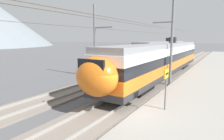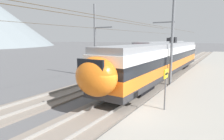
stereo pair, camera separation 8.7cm
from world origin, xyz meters
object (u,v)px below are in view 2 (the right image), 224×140
(train_near_platform, at_px, (162,58))
(platform_sign, at_px, (166,80))
(catenary_mast_mid, at_px, (171,39))
(catenary_mast_far_side, at_px, (96,40))
(train_far_track, at_px, (163,50))

(train_near_platform, bearing_deg, platform_sign, -162.01)
(catenary_mast_mid, relative_size, catenary_mast_far_side, 1.00)
(train_near_platform, xyz_separation_m, catenary_mast_mid, (-2.97, -1.58, 2.14))
(train_near_platform, bearing_deg, catenary_mast_mid, -151.98)
(train_near_platform, relative_size, train_far_track, 1.07)
(catenary_mast_mid, distance_m, catenary_mast_far_side, 8.17)
(train_far_track, bearing_deg, catenary_mast_far_side, 173.76)
(train_near_platform, distance_m, train_far_track, 15.75)
(catenary_mast_mid, relative_size, platform_sign, 19.90)
(platform_sign, bearing_deg, catenary_mast_far_side, 55.28)
(train_far_track, bearing_deg, platform_sign, -162.65)
(train_far_track, height_order, catenary_mast_far_side, catenary_mast_far_side)
(catenary_mast_mid, bearing_deg, train_far_track, 18.86)
(catenary_mast_mid, height_order, platform_sign, catenary_mast_mid)
(train_far_track, xyz_separation_m, catenary_mast_far_side, (-18.30, 2.00, 1.96))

